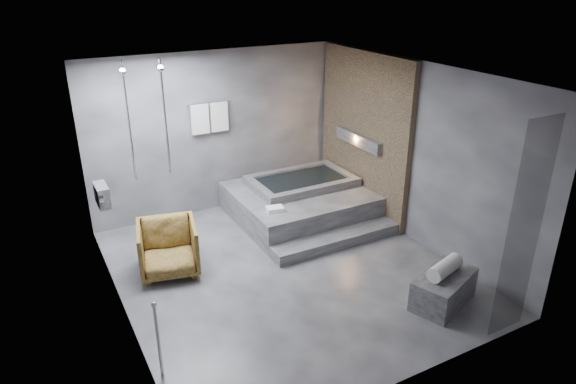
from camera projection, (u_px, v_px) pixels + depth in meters
room at (302, 147)px, 7.09m from camera, size 5.00×5.04×2.82m
tub_deck at (299, 203)px, 8.94m from camera, size 2.20×2.00×0.50m
tub_step at (336, 240)px, 8.05m from camera, size 2.20×0.36×0.18m
concrete_bench at (444, 289)px, 6.61m from camera, size 1.03×0.79×0.41m
driftwood_chair at (168, 248)px, 7.24m from camera, size 0.97×0.99×0.75m
rolled_towel at (445, 268)px, 6.50m from camera, size 0.60×0.35×0.20m
deck_towel at (275, 209)px, 8.06m from camera, size 0.29×0.24×0.07m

